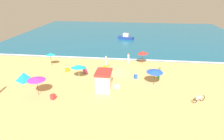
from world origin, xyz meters
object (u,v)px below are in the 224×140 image
beachgoer_5 (85,71)px  beach_umbrella_2 (51,54)px  beach_umbrella_4 (155,71)px  beachgoer_4 (136,76)px  beach_umbrella_0 (78,66)px  small_boat_0 (126,37)px  beachgoer_0 (67,70)px  beach_tent (24,76)px  beach_umbrella_3 (143,53)px  beach_umbrella_1 (36,79)px  beachgoer_1 (106,61)px  beachgoer_6 (159,73)px  beachgoer_3 (128,58)px  beachgoer_2 (53,97)px  lifeguard_cabana (104,80)px  parked_bicycle (199,99)px

beachgoer_5 → beach_umbrella_2: bearing=158.2°
beach_umbrella_4 → beachgoer_4: 3.33m
beach_umbrella_0 → beach_umbrella_4: (10.61, -0.79, 0.08)m
small_boat_0 → beachgoer_0: bearing=-108.9°
beach_tent → small_boat_0: bearing=64.6°
beach_umbrella_2 → beach_umbrella_3: bearing=10.4°
beach_umbrella_4 → beachgoer_5: (-10.21, 2.63, -1.52)m
beach_umbrella_1 → beach_umbrella_4: bearing=18.4°
beach_umbrella_4 → beachgoer_1: size_ratio=1.59×
beach_tent → beachgoer_5: 8.62m
beach_umbrella_1 → beach_umbrella_4: 14.93m
small_boat_0 → beach_umbrella_4: bearing=-78.3°
beach_umbrella_3 → beachgoer_6: bearing=-69.0°
beachgoer_3 → beach_umbrella_3: bearing=-4.6°
beach_umbrella_3 → beachgoer_2: bearing=-128.1°
small_boat_0 → beach_tent: bearing=-115.4°
beach_umbrella_2 → beachgoer_2: (4.60, -10.67, -1.70)m
beachgoer_1 → beachgoer_5: size_ratio=1.83×
lifeguard_cabana → beach_umbrella_2: 12.61m
beachgoer_4 → beach_umbrella_4: bearing=-33.3°
small_boat_0 → beachgoer_5: bearing=-101.9°
lifeguard_cabana → small_boat_0: (1.15, 28.06, -0.69)m
beachgoer_3 → beach_umbrella_0: bearing=-132.5°
beachgoer_3 → beachgoer_6: bearing=-52.7°
beach_umbrella_1 → beach_umbrella_4: size_ratio=0.91×
parked_bicycle → beach_umbrella_1: bearing=-177.9°
beachgoer_5 → small_boat_0: small_boat_0 is taller
beach_umbrella_2 → beachgoer_6: beach_umbrella_2 is taller
beachgoer_6 → lifeguard_cabana: bearing=-149.5°
parked_bicycle → small_boat_0: bearing=108.7°
lifeguard_cabana → beachgoer_0: bearing=141.8°
beach_umbrella_3 → parked_bicycle: 13.61m
beachgoer_4 → beachgoer_6: beachgoer_6 is taller
beach_umbrella_4 → beachgoer_1: bearing=139.8°
beach_umbrella_4 → beachgoer_6: (0.84, 2.01, -1.07)m
beachgoer_2 → small_boat_0: size_ratio=0.20×
beachgoer_0 → beachgoer_2: 8.49m
beachgoer_5 → beachgoer_0: bearing=174.2°
beach_umbrella_3 → beachgoer_0: size_ratio=3.01×
beach_umbrella_0 → beach_umbrella_4: bearing=-4.2°
beach_umbrella_0 → beachgoer_4: beach_umbrella_0 is taller
small_boat_0 → beach_umbrella_3: bearing=-77.7°
beachgoer_2 → beach_umbrella_1: bearing=160.5°
parked_bicycle → beachgoer_2: beachgoer_2 is taller
beach_umbrella_2 → beachgoer_3: bearing=13.1°
beachgoer_4 → small_boat_0: 24.30m
beachgoer_1 → small_boat_0: bearing=83.6°
beach_umbrella_0 → beach_umbrella_1: size_ratio=0.99×
lifeguard_cabana → beach_tent: 11.66m
beach_umbrella_2 → beach_umbrella_1: bearing=-76.2°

